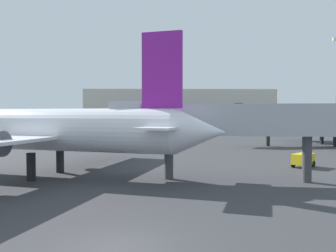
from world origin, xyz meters
name	(u,v)px	position (x,y,z in m)	size (l,w,h in m)	color
ground_plane	(117,248)	(0.00, 0.00, 0.00)	(600.00, 600.00, 0.00)	#38383A
airplane_at_gate	(37,130)	(-8.43, 15.42, 3.82)	(31.10, 29.01, 11.09)	white
airplane_on_taxiway	(323,123)	(27.91, 41.41, 3.52)	(34.00, 23.67, 10.14)	silver
airplane_distant	(272,122)	(32.54, 80.49, 2.71)	(25.73, 20.84, 7.97)	silver
jet_bridge	(210,121)	(5.57, 13.34, 4.55)	(17.21, 4.74, 6.08)	#B2B7BC
baggage_cart	(303,159)	(15.43, 19.34, 0.76)	(2.66, 2.57, 1.30)	gold
terminal_building	(179,108)	(10.35, 136.20, 7.48)	(79.00, 19.33, 14.96)	beige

